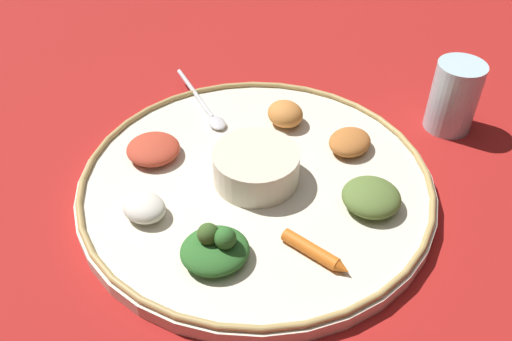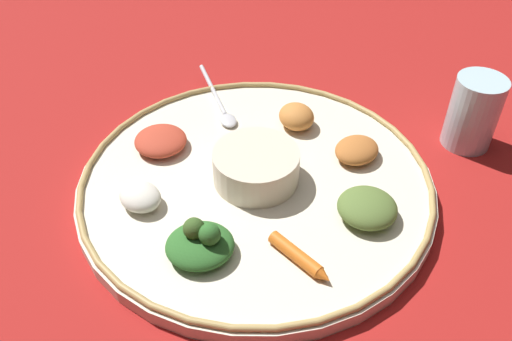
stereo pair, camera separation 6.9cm
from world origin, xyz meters
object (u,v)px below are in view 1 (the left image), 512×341
greens_pile (215,248)px  drinking_glass (453,101)px  center_bowl (256,165)px  spoon (206,108)px  carrot_near_spoon (315,252)px

greens_pile → drinking_glass: size_ratio=0.99×
center_bowl → greens_pile: size_ratio=1.05×
spoon → greens_pile: (-0.18, 0.22, 0.01)m
spoon → greens_pile: size_ratio=1.53×
drinking_glass → greens_pile: bearing=71.5°
center_bowl → drinking_glass: drinking_glass is taller
spoon → carrot_near_spoon: 0.32m
center_bowl → greens_pile: greens_pile is taller
spoon → drinking_glass: bearing=-150.1°
center_bowl → spoon: (0.15, -0.09, -0.02)m
carrot_near_spoon → drinking_glass: size_ratio=0.83×
greens_pile → drinking_glass: 0.43m
center_bowl → drinking_glass: 0.32m
spoon → center_bowl: bearing=148.1°
center_bowl → greens_pile: 0.14m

